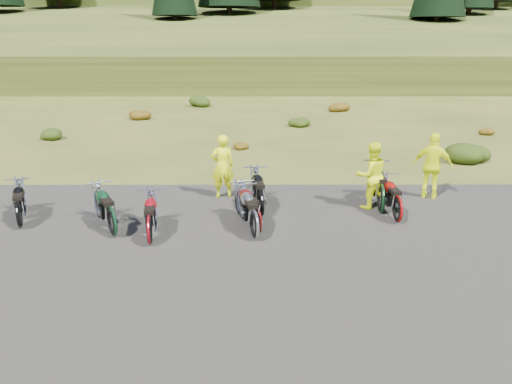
{
  "coord_description": "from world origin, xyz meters",
  "views": [
    {
      "loc": [
        0.26,
        -11.15,
        4.61
      ],
      "look_at": [
        0.29,
        0.79,
        0.81
      ],
      "focal_mm": 35.0,
      "sensor_mm": 36.0,
      "label": 1
    }
  ],
  "objects_px": {
    "motorcycle_0": "(21,228)",
    "motorcycle_3": "(255,240)",
    "person_middle": "(223,167)",
    "motorcycle_7": "(380,213)"
  },
  "relations": [
    {
      "from": "motorcycle_0",
      "to": "motorcycle_3",
      "type": "height_order",
      "value": "motorcycle_3"
    },
    {
      "from": "motorcycle_0",
      "to": "person_middle",
      "type": "distance_m",
      "value": 5.52
    },
    {
      "from": "motorcycle_7",
      "to": "person_middle",
      "type": "bearing_deg",
      "value": 77.63
    },
    {
      "from": "person_middle",
      "to": "motorcycle_0",
      "type": "bearing_deg",
      "value": 11.1
    },
    {
      "from": "person_middle",
      "to": "motorcycle_3",
      "type": "bearing_deg",
      "value": 91.01
    },
    {
      "from": "motorcycle_0",
      "to": "person_middle",
      "type": "bearing_deg",
      "value": -84.58
    },
    {
      "from": "person_middle",
      "to": "motorcycle_7",
      "type": "bearing_deg",
      "value": 146.94
    },
    {
      "from": "motorcycle_7",
      "to": "person_middle",
      "type": "distance_m",
      "value": 4.6
    },
    {
      "from": "motorcycle_3",
      "to": "person_middle",
      "type": "xyz_separation_m",
      "value": [
        -0.93,
        3.14,
        0.93
      ]
    },
    {
      "from": "motorcycle_0",
      "to": "person_middle",
      "type": "relative_size",
      "value": 1.02
    }
  ]
}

